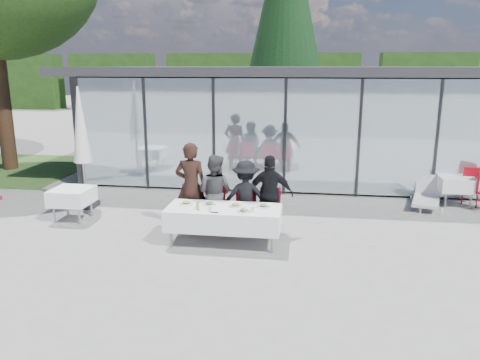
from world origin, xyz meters
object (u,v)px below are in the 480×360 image
diner_chair_a (191,205)px  diner_c (246,197)px  dining_table (224,218)px  juice_bottle (198,206)px  diner_chair_c (245,207)px  plate_a (186,203)px  folded_eyeglasses (215,212)px  diner_chair_d (270,208)px  plate_extra (244,211)px  plate_d (263,206)px  market_umbrella (81,132)px  diner_b (215,193)px  spare_table_right (456,184)px  plate_c (235,205)px  conifer_tree (286,6)px  diner_a (191,186)px  spare_table_left (72,196)px  diner_chair_b (215,206)px  plate_b (210,204)px  lounger (427,196)px  spare_chair_b (470,183)px  diner_d (270,195)px

diner_chair_a → diner_c: 1.21m
dining_table → juice_bottle: size_ratio=14.36×
diner_chair_c → plate_a: diner_chair_c is taller
dining_table → folded_eyeglasses: 0.44m
diner_chair_d → plate_extra: diner_chair_d is taller
plate_d → plate_extra: 0.51m
market_umbrella → diner_b: bearing=-18.4°
plate_d → market_umbrella: bearing=158.9°
juice_bottle → spare_table_right: bearing=32.6°
diner_chair_d → plate_c: (-0.64, -0.64, 0.24)m
diner_chair_d → conifer_tree: 13.21m
plate_extra → diner_c: bearing=95.7°
diner_chair_d → juice_bottle: size_ratio=6.20×
plate_a → conifer_tree: bearing=84.4°
diner_a → plate_c: bearing=150.7°
plate_d → spare_table_left: bearing=169.6°
plate_a → juice_bottle: (0.32, -0.34, 0.05)m
diner_chair_b → conifer_tree: size_ratio=0.09×
folded_eyeglasses → plate_b: bearing=112.2°
plate_c → lounger: 5.50m
folded_eyeglasses → conifer_tree: 14.16m
diner_c → conifer_tree: conifer_tree is taller
plate_extra → market_umbrella: 4.96m
plate_c → plate_b: bearing=176.5°
dining_table → spare_chair_b: spare_chair_b is taller
spare_table_right → spare_table_left: bearing=-164.3°
plate_extra → spare_chair_b: size_ratio=0.29×
plate_d → plate_a: bearing=-179.0°
plate_b → spare_table_left: (-3.41, 0.82, -0.22)m
folded_eyeglasses → spare_table_left: folded_eyeglasses is taller
dining_table → diner_c: (0.33, 0.77, 0.24)m
diner_a → diner_d: bearing=-177.8°
spare_chair_b → conifer_tree: (-5.31, 9.08, 5.45)m
diner_chair_a → market_umbrella: 3.53m
diner_b → plate_extra: bearing=143.9°
diner_d → spare_chair_b: 5.73m
spare_table_left → spare_chair_b: spare_chair_b is taller
plate_b → diner_b: bearing=92.1°
diner_chair_d → spare_table_right: diner_chair_d is taller
plate_a → juice_bottle: 0.47m
plate_b → conifer_tree: conifer_tree is taller
diner_a → plate_c: 1.27m
diner_chair_b → conifer_tree: bearing=86.2°
diner_chair_c → spare_table_right: diner_chair_c is taller
dining_table → diner_a: size_ratio=1.18×
spare_table_right → juice_bottle: bearing=-147.4°
folded_eyeglasses → conifer_tree: conifer_tree is taller
diner_b → diner_d: bearing=-163.8°
lounger → diner_chair_c: bearing=-149.1°
plate_extra → spare_chair_b: 6.63m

